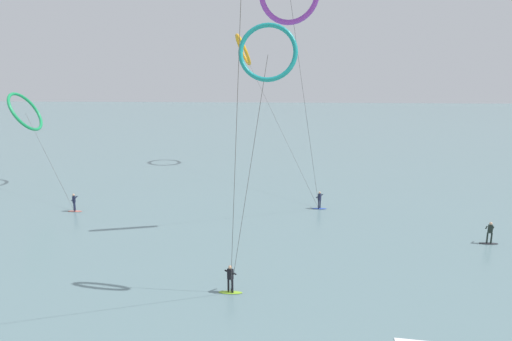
# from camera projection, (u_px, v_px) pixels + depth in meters

# --- Properties ---
(sea_water) EXTENTS (400.00, 200.00, 0.08)m
(sea_water) POSITION_uv_depth(u_px,v_px,m) (280.00, 125.00, 114.67)
(sea_water) COLOR slate
(sea_water) RESTS_ON ground
(surfer_cobalt) EXTENTS (1.40, 0.72, 1.70)m
(surfer_cobalt) POSITION_uv_depth(u_px,v_px,m) (319.00, 201.00, 41.99)
(surfer_cobalt) COLOR #2647B7
(surfer_cobalt) RESTS_ON ground
(surfer_lime) EXTENTS (1.40, 0.69, 1.70)m
(surfer_lime) POSITION_uv_depth(u_px,v_px,m) (230.00, 281.00, 25.66)
(surfer_lime) COLOR #8CC62D
(surfer_lime) RESTS_ON ground
(surfer_charcoal) EXTENTS (1.40, 0.63, 1.70)m
(surfer_charcoal) POSITION_uv_depth(u_px,v_px,m) (490.00, 234.00, 33.21)
(surfer_charcoal) COLOR black
(surfer_charcoal) RESTS_ON ground
(surfer_coral) EXTENTS (1.40, 0.63, 1.70)m
(surfer_coral) POSITION_uv_depth(u_px,v_px,m) (74.00, 204.00, 41.19)
(surfer_coral) COLOR #EA7260
(surfer_coral) RESTS_ON ground
(kite_emerald) EXTENTS (11.04, 12.05, 10.71)m
(kite_emerald) POSITION_uv_depth(u_px,v_px,m) (25.00, 112.00, 49.60)
(kite_emerald) COLOR #199351
(kite_emerald) RESTS_ON ground
(kite_amber) EXTENTS (10.91, 23.90, 18.08)m
(kite_amber) POSITION_uv_depth(u_px,v_px,m) (243.00, 50.00, 60.40)
(kite_amber) COLOR orange
(kite_amber) RESTS_ON ground
(kite_teal) EXTENTS (3.67, 1.04, 15.12)m
(kite_teal) POSITION_uv_depth(u_px,v_px,m) (268.00, 53.00, 22.93)
(kite_teal) COLOR teal
(kite_teal) RESTS_ON ground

